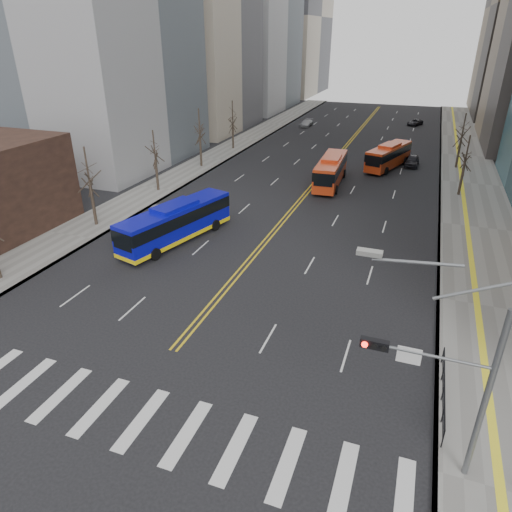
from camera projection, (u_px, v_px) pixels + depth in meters
ground at (120, 413)px, 21.67m from camera, size 220.00×220.00×0.00m
sidewalk_right at (471, 184)px, 54.10m from camera, size 7.00×130.00×0.15m
sidewalk_left at (211, 159)px, 64.63m from camera, size 5.00×130.00×0.15m
crosswalk at (120, 413)px, 21.67m from camera, size 26.70×4.00×0.01m
centerline at (340, 153)px, 67.97m from camera, size 0.55×100.00×0.01m
signal_mast at (448, 374)px, 16.94m from camera, size 5.37×0.37×9.39m
pedestrian_railing at (444, 389)px, 21.93m from camera, size 0.06×6.06×1.02m
street_trees at (245, 146)px, 50.83m from camera, size 35.20×47.20×7.60m
blue_bus at (176, 222)px, 38.75m from camera, size 5.38×11.79×3.37m
red_bus_near at (331, 169)px, 53.25m from camera, size 3.08×10.67×3.37m
red_bus_far at (389, 155)px, 59.81m from camera, size 5.15×10.25×3.20m
car_white at (159, 216)px, 42.69m from camera, size 2.54×4.87×1.53m
car_dark_mid at (412, 161)px, 61.22m from camera, size 1.85×4.31×1.45m
car_silver at (306, 123)px, 86.99m from camera, size 1.89×4.35×1.25m
car_dark_far at (415, 122)px, 88.07m from camera, size 3.20×4.44×1.12m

